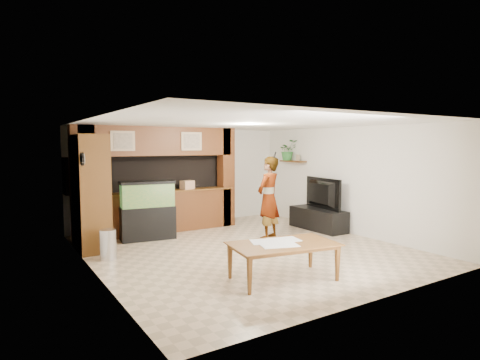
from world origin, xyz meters
TOP-DOWN VIEW (x-y plane):
  - floor at (0.00, 0.00)m, footprint 6.50×6.50m
  - ceiling at (0.00, 0.00)m, footprint 6.50×6.50m
  - wall_back at (0.00, 3.25)m, footprint 6.00×0.00m
  - wall_left at (-3.00, 0.00)m, footprint 0.00×6.50m
  - wall_right at (3.00, 0.00)m, footprint 0.00×6.50m
  - partition at (-0.95, 2.64)m, footprint 4.20×0.99m
  - wall_clock at (-2.97, 1.00)m, footprint 0.05×0.25m
  - wall_shelf at (2.85, 1.95)m, footprint 0.25×0.90m
  - pantry_cabinet at (-2.70, 1.64)m, footprint 0.59×0.97m
  - trash_can at (-2.60, 0.80)m, footprint 0.31×0.31m
  - aquarium at (-1.41, 1.95)m, footprint 1.21×0.45m
  - tv_stand at (2.65, 0.68)m, footprint 0.59×1.60m
  - television at (2.65, 0.68)m, footprint 0.37×1.38m
  - photo_frame at (2.85, 1.74)m, footprint 0.04×0.13m
  - potted_plant at (2.82, 2.15)m, footprint 0.59×0.53m
  - person at (0.97, 0.54)m, footprint 0.82×0.70m
  - microphone at (1.02, 0.38)m, footprint 0.03×0.09m
  - dining_table at (-0.52, -1.91)m, footprint 1.83×1.21m
  - newspaper_a at (-0.69, -1.67)m, footprint 0.61×0.53m
  - newspaper_b at (-0.64, -1.91)m, footprint 0.68×0.58m
  - newspaper_c at (-0.37, -1.71)m, footprint 0.56×0.46m
  - counter_box at (-0.19, 2.45)m, footprint 0.38×0.31m

SIDE VIEW (x-z plane):
  - floor at x=0.00m, z-range 0.00..0.00m
  - tv_stand at x=2.65m, z-range 0.00..0.53m
  - trash_can at x=-2.60m, z-range 0.00..0.57m
  - dining_table at x=-0.52m, z-range 0.00..0.60m
  - newspaper_a at x=-0.69m, z-range 0.60..0.60m
  - newspaper_c at x=-0.37m, z-range 0.60..0.60m
  - newspaper_b at x=-0.64m, z-range 0.60..0.61m
  - aquarium at x=-1.41m, z-range -0.02..1.33m
  - television at x=2.65m, z-range 0.53..1.32m
  - person at x=0.97m, z-range 0.00..1.90m
  - counter_box at x=-0.19m, z-range 1.04..1.26m
  - pantry_cabinet at x=-2.70m, z-range 0.00..2.37m
  - wall_back at x=0.00m, z-range -1.70..4.30m
  - wall_left at x=-3.00m, z-range -1.95..4.55m
  - wall_right at x=3.00m, z-range -1.95..4.55m
  - partition at x=-0.95m, z-range 0.01..2.61m
  - wall_shelf at x=2.85m, z-range 1.68..1.72m
  - photo_frame at x=2.85m, z-range 1.72..1.90m
  - wall_clock at x=-2.97m, z-range 1.77..2.02m
  - microphone at x=1.02m, z-range 1.86..2.01m
  - potted_plant at x=2.82m, z-range 1.72..2.30m
  - ceiling at x=0.00m, z-range 2.60..2.60m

